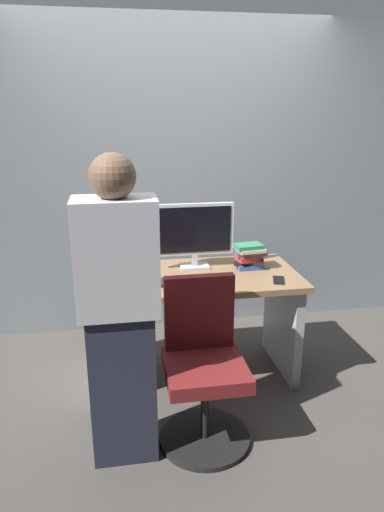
# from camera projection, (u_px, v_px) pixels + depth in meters

# --- Properties ---
(ground_plane) EXTENTS (9.00, 9.00, 0.00)m
(ground_plane) POSITION_uv_depth(u_px,v_px,m) (191.00, 373.00, 3.37)
(ground_plane) COLOR #4C4742
(wall_back) EXTENTS (6.40, 0.10, 3.00)m
(wall_back) POSITION_uv_depth(u_px,v_px,m) (172.00, 150.00, 3.75)
(wall_back) COLOR gray
(wall_back) RESTS_ON ground
(desk) EXTENTS (1.45, 0.72, 0.75)m
(desk) POSITION_uv_depth(u_px,v_px,m) (191.00, 307.00, 3.21)
(desk) COLOR #93704C
(desk) RESTS_ON ground
(office_chair) EXTENTS (0.52, 0.52, 0.94)m
(office_chair) POSITION_uv_depth(u_px,v_px,m) (203.00, 370.00, 2.62)
(office_chair) COLOR black
(office_chair) RESTS_ON ground
(person_at_desk) EXTENTS (0.40, 0.24, 1.64)m
(person_at_desk) POSITION_uv_depth(u_px,v_px,m) (119.00, 314.00, 2.35)
(person_at_desk) COLOR #262838
(person_at_desk) RESTS_ON ground
(monitor) EXTENTS (0.54, 0.14, 0.46)m
(monitor) POSITION_uv_depth(u_px,v_px,m) (195.00, 232.00, 3.21)
(monitor) COLOR silver
(monitor) RESTS_ON desk
(keyboard) EXTENTS (0.43, 0.13, 0.02)m
(keyboard) POSITION_uv_depth(u_px,v_px,m) (179.00, 281.00, 3.00)
(keyboard) COLOR #262626
(keyboard) RESTS_ON desk
(mouse) EXTENTS (0.06, 0.10, 0.03)m
(mouse) POSITION_uv_depth(u_px,v_px,m) (223.00, 276.00, 3.07)
(mouse) COLOR black
(mouse) RESTS_ON desk
(cup_near_keyboard) EXTENTS (0.07, 0.07, 0.10)m
(cup_near_keyboard) POSITION_uv_depth(u_px,v_px,m) (132.00, 279.00, 2.93)
(cup_near_keyboard) COLOR silver
(cup_near_keyboard) RESTS_ON desk
(book_stack) EXTENTS (0.23, 0.17, 0.18)m
(book_stack) POSITION_uv_depth(u_px,v_px,m) (249.00, 256.00, 3.25)
(book_stack) COLOR #3359A5
(book_stack) RESTS_ON desk
(cell_phone) EXTENTS (0.11, 0.16, 0.01)m
(cell_phone) POSITION_uv_depth(u_px,v_px,m) (279.00, 280.00, 3.04)
(cell_phone) COLOR black
(cell_phone) RESTS_ON desk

